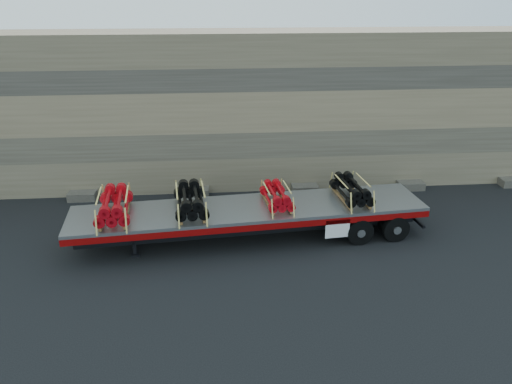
% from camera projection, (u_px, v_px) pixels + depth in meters
% --- Properties ---
extents(ground, '(120.00, 120.00, 0.00)m').
position_uv_depth(ground, '(273.00, 243.00, 18.51)').
color(ground, black).
rests_on(ground, ground).
extents(rock_wall, '(44.00, 3.00, 7.00)m').
position_uv_depth(rock_wall, '(258.00, 109.00, 23.14)').
color(rock_wall, '#7A6B54').
rests_on(rock_wall, ground).
extents(trailer, '(13.17, 3.70, 1.30)m').
position_uv_depth(trailer, '(250.00, 223.00, 18.57)').
color(trailer, '#9A9CA1').
rests_on(trailer, ground).
extents(bundle_front, '(1.37, 2.41, 0.82)m').
position_uv_depth(bundle_front, '(114.00, 206.00, 17.39)').
color(bundle_front, red).
rests_on(bundle_front, trailer).
extents(bundle_midfront, '(1.35, 2.37, 0.81)m').
position_uv_depth(bundle_midfront, '(191.00, 201.00, 17.82)').
color(bundle_midfront, black).
rests_on(bundle_midfront, trailer).
extents(bundle_midrear, '(1.12, 1.97, 0.67)m').
position_uv_depth(bundle_midrear, '(277.00, 197.00, 18.36)').
color(bundle_midrear, red).
rests_on(bundle_midrear, trailer).
extents(bundle_rear, '(1.25, 2.20, 0.75)m').
position_uv_depth(bundle_rear, '(351.00, 190.00, 18.81)').
color(bundle_rear, black).
rests_on(bundle_rear, trailer).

